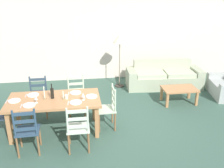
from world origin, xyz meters
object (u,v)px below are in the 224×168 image
(dining_table, at_px, (54,103))
(dining_chair_head_east, at_px, (108,108))
(standing_lamp, at_px, (120,42))
(wine_bottle, at_px, (52,93))
(dining_chair_near_left, at_px, (27,131))
(dining_chair_far_right, at_px, (76,95))
(dining_chair_near_right, at_px, (78,128))
(couch, at_px, (163,77))
(wine_glass_near_right, at_px, (83,95))
(coffee_table, at_px, (179,90))
(dining_chair_far_left, at_px, (39,97))
(wine_glass_near_left, at_px, (36,98))
(coffee_cup_primary, at_px, (66,97))

(dining_table, distance_m, dining_chair_head_east, 1.15)
(dining_chair_head_east, relative_size, standing_lamp, 0.59)
(wine_bottle, xyz_separation_m, standing_lamp, (1.81, 2.33, 0.54))
(dining_chair_near_left, relative_size, dining_chair_far_right, 1.00)
(dining_chair_near_right, bearing_deg, dining_chair_far_right, 90.70)
(dining_chair_far_right, height_order, couch, dining_chair_far_right)
(wine_glass_near_right, height_order, coffee_table, wine_glass_near_right)
(dining_chair_far_left, distance_m, wine_glass_near_left, 0.99)
(dining_chair_far_right, xyz_separation_m, couch, (2.68, 1.44, -0.19))
(dining_table, relative_size, wine_glass_near_left, 11.80)
(standing_lamp, bearing_deg, dining_chair_far_left, -143.99)
(dining_chair_far_right, bearing_deg, dining_table, -121.45)
(coffee_cup_primary, height_order, standing_lamp, standing_lamp)
(dining_table, xyz_separation_m, standing_lamp, (1.78, 2.37, 0.75))
(standing_lamp, bearing_deg, dining_chair_head_east, -105.24)
(dining_chair_near_left, xyz_separation_m, standing_lamp, (2.22, 3.10, 0.93))
(dining_chair_near_right, height_order, coffee_table, dining_chair_near_right)
(wine_bottle, distance_m, coffee_cup_primary, 0.30)
(dining_chair_near_left, distance_m, dining_chair_near_right, 0.91)
(coffee_cup_primary, bearing_deg, coffee_table, 19.10)
(dining_chair_far_left, relative_size, dining_chair_far_right, 1.00)
(dining_chair_near_right, relative_size, standing_lamp, 0.59)
(dining_chair_far_left, relative_size, coffee_table, 1.07)
(dining_chair_far_right, relative_size, coffee_cup_primary, 10.67)
(wine_glass_near_left, xyz_separation_m, coffee_cup_primary, (0.59, 0.12, -0.07))
(wine_bottle, xyz_separation_m, wine_glass_near_right, (0.63, -0.19, -0.01))
(dining_chair_near_right, xyz_separation_m, coffee_cup_primary, (-0.22, 0.74, 0.32))
(dining_table, height_order, coffee_cup_primary, coffee_cup_primary)
(wine_glass_near_left, distance_m, couch, 4.22)
(wine_glass_near_left, relative_size, coffee_cup_primary, 1.79)
(dining_chair_near_right, height_order, wine_bottle, wine_bottle)
(dining_chair_near_left, height_order, wine_bottle, wine_bottle)
(wine_glass_near_left, bearing_deg, dining_table, 24.36)
(dining_chair_far_left, distance_m, couch, 3.85)
(wine_bottle, distance_m, wine_glass_near_left, 0.36)
(dining_table, bearing_deg, coffee_table, 17.11)
(dining_table, distance_m, wine_bottle, 0.21)
(dining_chair_far_left, xyz_separation_m, couch, (3.57, 1.42, -0.19))
(dining_chair_far_right, xyz_separation_m, coffee_cup_primary, (-0.20, -0.78, 0.32))
(dining_chair_far_right, height_order, dining_chair_head_east, same)
(dining_chair_near_left, xyz_separation_m, couch, (3.58, 2.92, -0.19))
(wine_glass_near_right, relative_size, coffee_cup_primary, 1.79)
(standing_lamp, bearing_deg, dining_table, -126.96)
(coffee_cup_primary, height_order, coffee_table, coffee_cup_primary)
(dining_table, bearing_deg, coffee_cup_primary, -6.85)
(dining_chair_far_left, bearing_deg, coffee_table, 3.34)
(dining_table, xyz_separation_m, wine_bottle, (-0.02, 0.04, 0.20))
(dining_chair_near_right, relative_size, wine_glass_near_right, 5.96)
(dining_chair_far_left, bearing_deg, dining_chair_far_right, -1.08)
(dining_chair_far_right, distance_m, coffee_table, 2.71)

